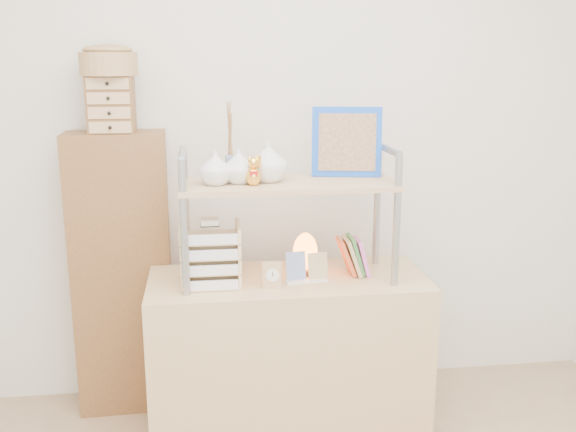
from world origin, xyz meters
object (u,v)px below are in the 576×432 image
Objects in this scene: salt_lamp at (305,253)px; desk at (288,357)px; letter_tray at (211,258)px; cabinet at (123,274)px.

desk is at bearing -145.68° from salt_lamp.
salt_lamp is at bearing 12.92° from letter_tray.
desk is 0.48m from salt_lamp.
desk is 0.59m from letter_tray.
desk is 6.58× the size of salt_lamp.
cabinet is at bearing 159.34° from salt_lamp.
salt_lamp is (0.08, 0.06, 0.47)m from desk.
cabinet is 4.73× the size of letter_tray.
letter_tray is at bearing -45.90° from cabinet.
desk is at bearing 6.44° from letter_tray.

